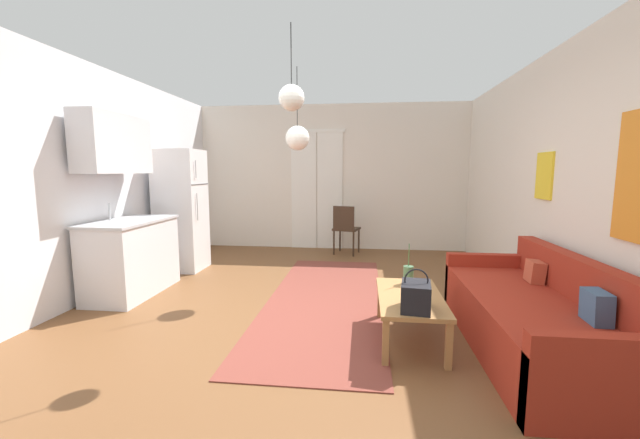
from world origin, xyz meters
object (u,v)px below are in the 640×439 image
Objects in this scene: coffee_table at (410,301)px; handbag at (416,296)px; refrigerator at (181,210)px; accent_chair at (345,227)px; pendant_lamp_far at (297,138)px; couch at (539,320)px; bamboo_vase at (408,275)px; pendant_lamp_near at (292,98)px.

handbag is (-0.00, -0.35, 0.16)m from coffee_table.
handbag is 3.97m from refrigerator.
accent_chair is 2.50m from pendant_lamp_far.
refrigerator is 2.05× the size of accent_chair.
couch is 2.46× the size of accent_chair.
handbag is 0.38× the size of accent_chair.
couch is 1.20× the size of refrigerator.
pendant_lamp_far is at bearing 141.21° from bamboo_vase.
refrigerator is 1.83× the size of pendant_lamp_far.
pendant_lamp_far is at bearing 132.20° from coffee_table.
bamboo_vase is at bearing 118.89° from accent_chair.
accent_chair is (-0.75, 3.02, 0.01)m from bamboo_vase.
pendant_lamp_far is at bearing 91.24° from accent_chair.
couch is at bearing -27.89° from refrigerator.
coffee_table is 3.79m from refrigerator.
couch reaches higher than handbag.
pendant_lamp_near reaches higher than coffee_table.
coffee_table is 3.45m from accent_chair.
pendant_lamp_far is (-0.18, 1.32, -0.22)m from pendant_lamp_near.
bamboo_vase is at bearing 155.52° from couch.
accent_chair reaches higher than bamboo_vase.
bamboo_vase is (0.02, 0.35, 0.14)m from coffee_table.
coffee_table is 1.20× the size of accent_chair.
accent_chair is at bearing 116.67° from couch.
couch is 6.50× the size of handbag.
couch reaches higher than coffee_table.
pendant_lamp_near reaches higher than bamboo_vase.
accent_chair is at bearing 84.65° from pendant_lamp_near.
couch is 2.18× the size of pendant_lamp_far.
handbag is 0.46× the size of pendant_lamp_near.
bamboo_vase is at bearing -38.79° from pendant_lamp_far.
bamboo_vase is 0.69m from handbag.
refrigerator is (-4.14, 2.19, 0.62)m from couch.
handbag is 0.18× the size of refrigerator.
bamboo_vase is at bearing 86.36° from coffee_table.
coffee_table is 0.38m from handbag.
handbag is (-1.02, -0.24, 0.25)m from couch.
bamboo_vase is 2.11m from pendant_lamp_far.
handbag is at bearing -54.23° from pendant_lamp_far.
accent_chair is at bearing 101.01° from handbag.
accent_chair is at bearing 28.28° from refrigerator.
pendant_lamp_near is (-1.06, -0.32, 1.61)m from bamboo_vase.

